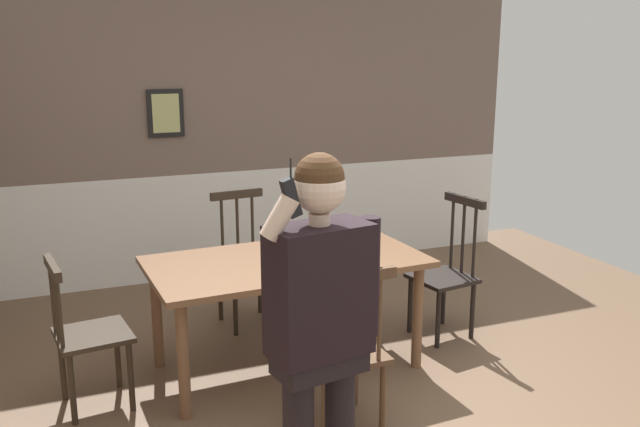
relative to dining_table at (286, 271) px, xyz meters
The scene contains 8 objects.
ground_plane 1.21m from the dining_table, 67.89° to the right, with size 6.75×6.75×0.00m, color brown.
room_back_partition 2.26m from the dining_table, 80.10° to the left, with size 5.47×0.17×2.66m.
dining_table is the anchor object (origin of this frame).
chair_near_window 1.30m from the dining_table, behind, with size 0.47×0.47×0.94m.
chair_by_doorway 0.89m from the dining_table, 92.86° to the left, with size 0.46×0.46×1.04m.
chair_at_table_head 1.30m from the dining_table, ahead, with size 0.47×0.47×1.06m.
chair_opposite_corner 0.89m from the dining_table, 87.36° to the right, with size 0.45×0.45×1.00m.
person_figure 1.58m from the dining_table, 103.50° to the right, with size 0.58×0.31×1.71m.
Camera 1 is at (-1.77, -3.15, 2.13)m, focal length 38.36 mm.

